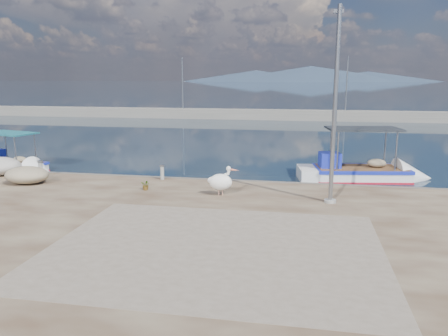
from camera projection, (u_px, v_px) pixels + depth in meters
ground at (204, 227)px, 15.04m from camera, size 1400.00×1400.00×0.00m
quay at (140, 309)px, 9.21m from camera, size 44.00×22.00×0.50m
quay_patch at (215, 248)px, 11.87m from camera, size 9.00×7.00×0.01m
breakwater at (278, 115)px, 53.44m from camera, size 120.00×2.20×7.50m
mountains at (307, 75)px, 638.26m from camera, size 370.00×280.00×22.00m
boat_left at (12, 167)px, 24.05m from camera, size 5.43×2.91×2.49m
boat_right at (359, 175)px, 22.01m from camera, size 6.59×3.04×3.05m
pelican at (221, 181)px, 17.07m from camera, size 1.24×0.65×1.19m
lamp_post at (335, 113)px, 15.58m from camera, size 0.44×0.96×7.00m
bollard_near at (162, 172)px, 19.77m from camera, size 0.22×0.22×0.68m
bollard_far at (41, 168)px, 20.27m from camera, size 0.26×0.26×0.78m
potted_plant at (146, 185)px, 17.95m from camera, size 0.44×0.40×0.42m
net_pile_a at (0, 166)px, 20.72m from camera, size 2.10×1.52×0.86m
net_pile_b at (27, 175)px, 19.07m from camera, size 1.92×1.49×0.75m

